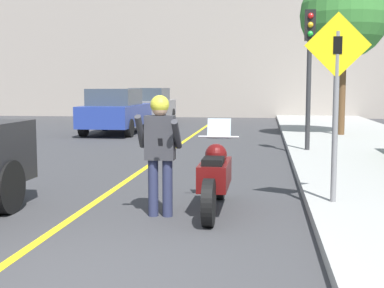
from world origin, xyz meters
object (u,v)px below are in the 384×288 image
(crossing_sign, at_px, (336,89))
(parked_car_blue, at_px, (116,111))
(person_biker, at_px, (160,143))
(street_tree, at_px, (344,16))
(motorcycle, at_px, (215,176))
(parked_car_grey, at_px, (150,105))
(traffic_light, at_px, (309,53))

(crossing_sign, bearing_deg, parked_car_blue, 119.09)
(person_biker, bearing_deg, street_tree, 70.78)
(motorcycle, height_order, street_tree, street_tree)
(person_biker, xyz_separation_m, parked_car_grey, (-4.09, 18.20, -0.16))
(motorcycle, distance_m, parked_car_blue, 12.78)
(motorcycle, bearing_deg, parked_car_grey, 105.12)
(person_biker, xyz_separation_m, traffic_light, (2.50, 6.79, 1.60))
(person_biker, relative_size, parked_car_blue, 0.40)
(parked_car_blue, bearing_deg, person_biker, -71.45)
(crossing_sign, relative_size, parked_car_grey, 0.63)
(person_biker, height_order, parked_car_grey, parked_car_grey)
(motorcycle, bearing_deg, traffic_light, 74.37)
(street_tree, bearing_deg, motorcycle, -106.50)
(crossing_sign, xyz_separation_m, parked_car_blue, (-6.50, 11.68, -0.89))
(traffic_light, distance_m, parked_car_blue, 8.74)
(crossing_sign, bearing_deg, street_tree, 81.78)
(person_biker, bearing_deg, crossing_sign, 13.18)
(motorcycle, relative_size, person_biker, 1.38)
(motorcycle, bearing_deg, street_tree, 73.50)
(parked_car_blue, bearing_deg, crossing_sign, -60.91)
(parked_car_blue, relative_size, parked_car_grey, 1.00)
(motorcycle, bearing_deg, parked_car_blue, 112.19)
(person_biker, relative_size, crossing_sign, 0.63)
(traffic_light, height_order, parked_car_grey, traffic_light)
(person_biker, bearing_deg, parked_car_blue, 108.55)
(traffic_light, bearing_deg, street_tree, 72.29)
(crossing_sign, relative_size, parked_car_blue, 0.63)
(parked_car_blue, xyz_separation_m, parked_car_grey, (0.02, 5.96, 0.00))
(motorcycle, xyz_separation_m, crossing_sign, (1.67, 0.15, 1.25))
(motorcycle, xyz_separation_m, parked_car_blue, (-4.82, 11.82, 0.35))
(motorcycle, distance_m, street_tree, 11.92)
(crossing_sign, distance_m, traffic_light, 6.29)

